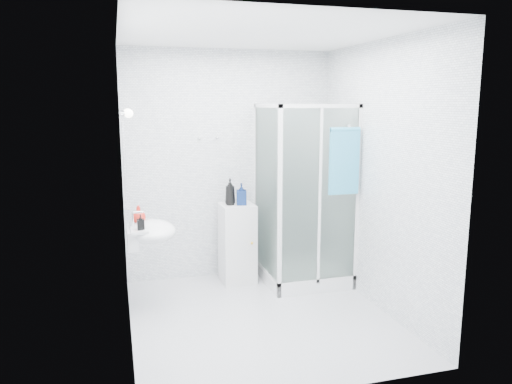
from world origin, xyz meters
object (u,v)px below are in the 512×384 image
object	(u,v)px
shampoo_bottle_b	(241,194)
hand_towel	(344,159)
shower_enclosure	(299,245)
storage_cabinet	(237,243)
soap_dispenser_orange	(139,214)
wall_basin	(149,232)
soap_dispenser_black	(141,222)
shampoo_bottle_a	(230,192)

from	to	relation	value
shampoo_bottle_b	hand_towel	bearing A→B (deg)	-33.91
shower_enclosure	hand_towel	distance (m)	1.12
shower_enclosure	storage_cabinet	world-z (taller)	shower_enclosure
hand_towel	soap_dispenser_orange	bearing A→B (deg)	174.50
wall_basin	storage_cabinet	distance (m)	1.21
shower_enclosure	soap_dispenser_orange	size ratio (longest dim) A/B	11.58
wall_basin	soap_dispenser_orange	bearing A→B (deg)	127.01
shampoo_bottle_b	soap_dispenser_black	size ratio (longest dim) A/B	1.69
soap_dispenser_black	wall_basin	bearing A→B (deg)	62.69
shampoo_bottle_a	shower_enclosure	bearing A→B (deg)	-18.92
shower_enclosure	wall_basin	bearing A→B (deg)	-169.19
shower_enclosure	soap_dispenser_orange	bearing A→B (deg)	-173.38
shampoo_bottle_a	soap_dispenser_orange	distance (m)	1.11
storage_cabinet	soap_dispenser_black	world-z (taller)	soap_dispenser_black
shower_enclosure	hand_towel	size ratio (longest dim) A/B	2.91
shower_enclosure	hand_towel	xyz separation A→B (m)	(0.33, -0.40, 0.99)
hand_towel	shampoo_bottle_b	bearing A→B (deg)	146.09
shower_enclosure	shampoo_bottle_a	world-z (taller)	shower_enclosure
wall_basin	soap_dispenser_black	xyz separation A→B (m)	(-0.08, -0.16, 0.14)
shampoo_bottle_b	soap_dispenser_orange	bearing A→B (deg)	-159.37
storage_cabinet	soap_dispenser_black	distance (m)	1.39
shower_enclosure	soap_dispenser_orange	world-z (taller)	shower_enclosure
storage_cabinet	soap_dispenser_black	xyz separation A→B (m)	(-1.09, -0.72, 0.49)
wall_basin	soap_dispenser_black	world-z (taller)	wall_basin
soap_dispenser_orange	storage_cabinet	bearing A→B (deg)	22.52
wall_basin	hand_towel	distance (m)	2.08
storage_cabinet	wall_basin	bearing A→B (deg)	-152.32
shampoo_bottle_a	shampoo_bottle_b	world-z (taller)	shampoo_bottle_a
wall_basin	soap_dispenser_black	size ratio (longest dim) A/B	3.93
shampoo_bottle_a	wall_basin	bearing A→B (deg)	-148.57
shower_enclosure	soap_dispenser_black	xyz separation A→B (m)	(-1.74, -0.47, 0.49)
shower_enclosure	shampoo_bottle_b	distance (m)	0.86
storage_cabinet	shampoo_bottle_a	xyz separation A→B (m)	(-0.08, -0.00, 0.59)
wall_basin	soap_dispenser_black	distance (m)	0.22
shower_enclosure	shampoo_bottle_b	bearing A→B (deg)	159.63
shower_enclosure	shampoo_bottle_a	bearing A→B (deg)	161.08
shampoo_bottle_b	soap_dispenser_orange	world-z (taller)	shampoo_bottle_b
shampoo_bottle_b	shampoo_bottle_a	bearing A→B (deg)	168.59
hand_towel	soap_dispenser_black	distance (m)	2.12
shower_enclosure	wall_basin	world-z (taller)	shower_enclosure
soap_dispenser_black	shampoo_bottle_b	bearing A→B (deg)	31.70
shower_enclosure	storage_cabinet	distance (m)	0.70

